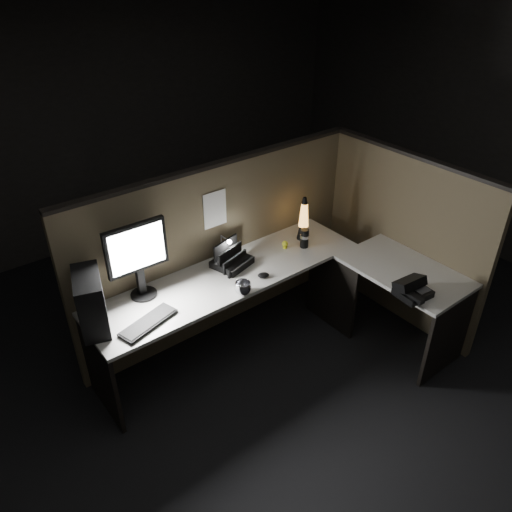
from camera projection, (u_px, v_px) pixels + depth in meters
floor at (291, 377)px, 3.98m from camera, size 6.00×6.00×0.00m
room_shell at (301, 192)px, 3.12m from camera, size 6.00×6.00×6.00m
partition_back at (221, 249)px, 4.20m from camera, size 2.66×0.06×1.50m
partition_right at (401, 239)px, 4.34m from camera, size 0.06×1.66×1.50m
desk at (290, 296)px, 3.93m from camera, size 2.60×1.60×0.73m
pc_tower at (91, 302)px, 3.29m from camera, size 0.28×0.42×0.40m
monitor at (137, 254)px, 3.51m from camera, size 0.46×0.20×0.59m
keyboard at (148, 323)px, 3.41m from camera, size 0.45×0.25×0.02m
mouse at (263, 275)px, 3.88m from camera, size 0.11×0.10×0.04m
clip_lamp at (225, 245)px, 4.06m from camera, size 0.04×0.16×0.20m
organizer at (231, 259)px, 4.01m from camera, size 0.34×0.31×0.21m
lava_lamp at (304, 222)px, 4.31m from camera, size 0.11×0.11×0.40m
travel_mug at (304, 238)px, 4.23m from camera, size 0.07×0.07×0.17m
steel_mug at (243, 288)px, 3.68m from camera, size 0.13×0.13×0.10m
figurine at (285, 244)px, 4.23m from camera, size 0.05×0.05×0.05m
pinned_paper at (215, 209)px, 3.92m from camera, size 0.21×0.00×0.30m
desk_phone at (412, 289)px, 3.66m from camera, size 0.26×0.26×0.14m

